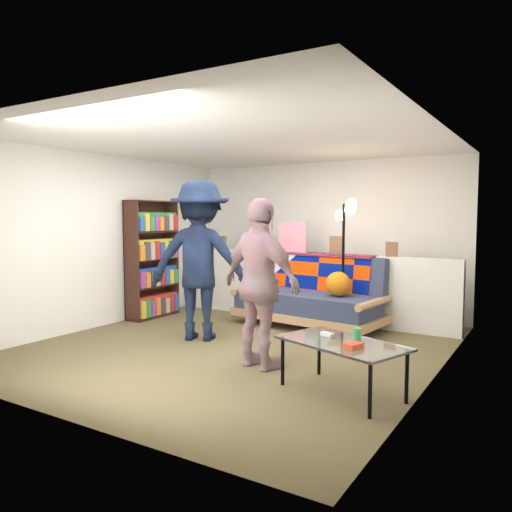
{
  "coord_description": "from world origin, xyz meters",
  "views": [
    {
      "loc": [
        3.22,
        -4.88,
        1.55
      ],
      "look_at": [
        0.0,
        0.4,
        1.05
      ],
      "focal_mm": 35.0,
      "sensor_mm": 36.0,
      "label": 1
    }
  ],
  "objects_px": {
    "floor_lamp": "(346,238)",
    "person_left": "(200,260)",
    "person_right": "(261,284)",
    "bookshelf": "(152,263)",
    "futon_sofa": "(312,297)",
    "coffee_table": "(343,345)"
  },
  "relations": [
    {
      "from": "floor_lamp",
      "to": "person_left",
      "type": "distance_m",
      "value": 1.96
    },
    {
      "from": "floor_lamp",
      "to": "person_right",
      "type": "bearing_deg",
      "value": -93.67
    },
    {
      "from": "bookshelf",
      "to": "floor_lamp",
      "type": "bearing_deg",
      "value": 12.28
    },
    {
      "from": "bookshelf",
      "to": "futon_sofa",
      "type": "bearing_deg",
      "value": 16.3
    },
    {
      "from": "futon_sofa",
      "to": "coffee_table",
      "type": "xyz_separation_m",
      "value": [
        1.37,
        -2.33,
        0.01
      ]
    },
    {
      "from": "bookshelf",
      "to": "coffee_table",
      "type": "distance_m",
      "value": 4.1
    },
    {
      "from": "bookshelf",
      "to": "person_right",
      "type": "distance_m",
      "value": 3.07
    },
    {
      "from": "person_left",
      "to": "person_right",
      "type": "height_order",
      "value": "person_left"
    },
    {
      "from": "futon_sofa",
      "to": "floor_lamp",
      "type": "xyz_separation_m",
      "value": [
        0.51,
        -0.07,
        0.84
      ]
    },
    {
      "from": "floor_lamp",
      "to": "person_left",
      "type": "bearing_deg",
      "value": -136.54
    },
    {
      "from": "futon_sofa",
      "to": "person_right",
      "type": "height_order",
      "value": "person_right"
    },
    {
      "from": "floor_lamp",
      "to": "person_right",
      "type": "relative_size",
      "value": 1.03
    },
    {
      "from": "coffee_table",
      "to": "person_left",
      "type": "height_order",
      "value": "person_left"
    },
    {
      "from": "bookshelf",
      "to": "person_right",
      "type": "height_order",
      "value": "bookshelf"
    },
    {
      "from": "futon_sofa",
      "to": "person_right",
      "type": "relative_size",
      "value": 1.26
    },
    {
      "from": "futon_sofa",
      "to": "floor_lamp",
      "type": "relative_size",
      "value": 1.23
    },
    {
      "from": "coffee_table",
      "to": "person_left",
      "type": "xyz_separation_m",
      "value": [
        -2.27,
        0.93,
        0.57
      ]
    },
    {
      "from": "bookshelf",
      "to": "person_right",
      "type": "xyz_separation_m",
      "value": [
        2.75,
        -1.36,
        0.04
      ]
    },
    {
      "from": "bookshelf",
      "to": "person_left",
      "type": "xyz_separation_m",
      "value": [
        1.47,
        -0.71,
        0.17
      ]
    },
    {
      "from": "futon_sofa",
      "to": "coffee_table",
      "type": "height_order",
      "value": "futon_sofa"
    },
    {
      "from": "coffee_table",
      "to": "person_right",
      "type": "distance_m",
      "value": 1.12
    },
    {
      "from": "futon_sofa",
      "to": "coffee_table",
      "type": "bearing_deg",
      "value": -59.52
    }
  ]
}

